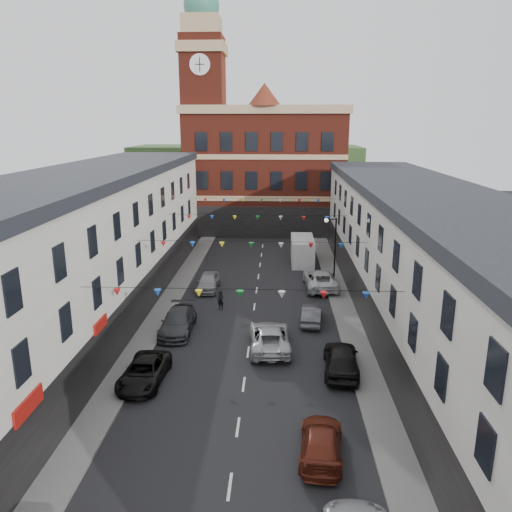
% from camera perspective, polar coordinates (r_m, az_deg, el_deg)
% --- Properties ---
extents(ground, '(160.00, 160.00, 0.00)m').
position_cam_1_polar(ground, '(31.86, -0.90, -10.93)').
color(ground, black).
rests_on(ground, ground).
extents(pavement_left, '(1.80, 64.00, 0.15)m').
position_cam_1_polar(pavement_left, '(34.70, -12.29, -8.91)').
color(pavement_left, '#605E5B').
rests_on(pavement_left, ground).
extents(pavement_right, '(1.80, 64.00, 0.15)m').
position_cam_1_polar(pavement_right, '(33.98, 11.16, -9.38)').
color(pavement_right, '#605E5B').
rests_on(pavement_right, ground).
extents(terrace_left, '(8.40, 56.00, 10.70)m').
position_cam_1_polar(terrace_left, '(33.68, -21.27, -0.81)').
color(terrace_left, beige).
rests_on(terrace_left, ground).
extents(terrace_right, '(8.40, 56.00, 9.70)m').
position_cam_1_polar(terrace_right, '(32.54, 20.37, -2.17)').
color(terrace_right, silver).
rests_on(terrace_right, ground).
extents(civic_building, '(20.60, 13.30, 18.50)m').
position_cam_1_polar(civic_building, '(66.84, 1.07, 9.98)').
color(civic_building, maroon).
rests_on(civic_building, ground).
extents(clock_tower, '(5.60, 5.60, 30.00)m').
position_cam_1_polar(clock_tower, '(64.30, -5.94, 15.77)').
color(clock_tower, maroon).
rests_on(clock_tower, ground).
extents(distant_hill, '(40.00, 14.00, 10.00)m').
position_cam_1_polar(distant_hill, '(91.24, -1.07, 9.32)').
color(distant_hill, '#315327').
rests_on(distant_hill, ground).
extents(street_lamp, '(1.10, 0.36, 6.00)m').
position_cam_1_polar(street_lamp, '(44.03, 8.74, 1.63)').
color(street_lamp, black).
rests_on(street_lamp, ground).
extents(car_left_c, '(2.35, 4.75, 1.30)m').
position_cam_1_polar(car_left_c, '(28.87, -12.66, -12.78)').
color(car_left_c, black).
rests_on(car_left_c, ground).
extents(car_left_d, '(2.15, 5.15, 1.49)m').
position_cam_1_polar(car_left_d, '(34.86, -8.93, -7.43)').
color(car_left_d, '#36383C').
rests_on(car_left_d, ground).
extents(car_left_e, '(1.76, 4.30, 1.46)m').
position_cam_1_polar(car_left_e, '(43.08, -5.48, -2.94)').
color(car_left_e, '#93969B').
rests_on(car_left_e, ground).
extents(car_right_c, '(2.22, 4.58, 1.28)m').
position_cam_1_polar(car_right_c, '(23.04, 7.46, -20.33)').
color(car_right_c, '#5C1F12').
rests_on(car_right_c, ground).
extents(car_right_d, '(2.28, 4.96, 1.65)m').
position_cam_1_polar(car_right_d, '(29.56, 9.73, -11.55)').
color(car_right_d, black).
rests_on(car_right_d, ground).
extents(car_right_e, '(1.75, 4.00, 1.28)m').
position_cam_1_polar(car_right_e, '(36.20, 6.37, -6.65)').
color(car_right_e, '#4C4D53').
rests_on(car_right_e, ground).
extents(car_right_f, '(2.96, 5.92, 1.61)m').
position_cam_1_polar(car_right_f, '(43.64, 7.36, -2.66)').
color(car_right_f, silver).
rests_on(car_right_f, ground).
extents(moving_car, '(2.84, 5.59, 1.51)m').
position_cam_1_polar(moving_car, '(32.09, 1.58, -9.25)').
color(moving_car, '#B6BABE').
rests_on(moving_car, ground).
extents(white_van, '(2.25, 5.83, 2.58)m').
position_cam_1_polar(white_van, '(51.30, 5.32, 0.63)').
color(white_van, silver).
rests_on(white_van, ground).
extents(pedestrian, '(0.64, 0.55, 1.50)m').
position_cam_1_polar(pedestrian, '(38.52, -4.05, -5.07)').
color(pedestrian, black).
rests_on(pedestrian, ground).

